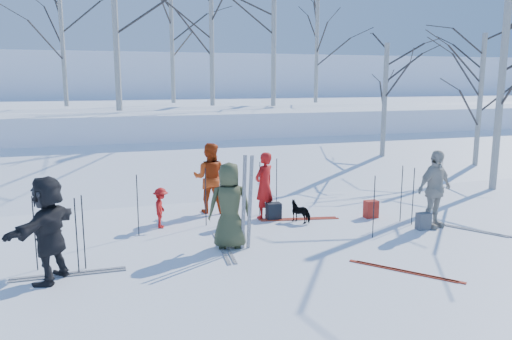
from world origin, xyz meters
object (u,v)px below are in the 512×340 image
object	(u,v)px
backpack_red	(371,209)
backpack_grey	(423,221)
skier_grey_west	(49,229)
skier_red_north	(264,185)
skier_redor_behind	(210,178)
backpack_dark	(274,211)
dog	(301,211)
skier_olive_center	(230,206)
skier_red_seated	(161,208)
skier_cream_east	(435,189)

from	to	relation	value
backpack_red	backpack_grey	bearing A→B (deg)	-63.75
skier_grey_west	backpack_red	world-z (taller)	skier_grey_west
skier_grey_west	skier_red_north	bearing A→B (deg)	149.75
backpack_red	skier_grey_west	bearing A→B (deg)	-165.91
backpack_red	backpack_grey	size ratio (longest dim) A/B	1.11
skier_redor_behind	backpack_dark	bearing A→B (deg)	162.02
skier_redor_behind	backpack_grey	bearing A→B (deg)	167.95
dog	backpack_dark	world-z (taller)	dog
skier_red_north	dog	bearing A→B (deg)	107.92
skier_olive_center	skier_red_seated	bearing A→B (deg)	-47.79
skier_olive_center	skier_red_seated	distance (m)	2.15
skier_grey_west	backpack_dark	bearing A→B (deg)	146.95
skier_redor_behind	skier_grey_west	size ratio (longest dim) A/B	0.99
skier_olive_center	skier_red_north	bearing A→B (deg)	-116.26
skier_olive_center	dog	bearing A→B (deg)	-139.08
skier_olive_center	dog	size ratio (longest dim) A/B	2.89
dog	backpack_dark	distance (m)	0.68
skier_red_seated	skier_cream_east	distance (m)	6.17
skier_olive_center	backpack_grey	distance (m)	4.49
skier_redor_behind	backpack_dark	world-z (taller)	skier_redor_behind
backpack_red	skier_red_seated	bearing A→B (deg)	171.82
skier_cream_east	backpack_red	distance (m)	1.61
skier_olive_center	backpack_grey	world-z (taller)	skier_olive_center
skier_cream_east	backpack_dark	distance (m)	3.71
backpack_red	skier_olive_center	bearing A→B (deg)	-164.41
skier_red_north	dog	xyz separation A→B (m)	(0.71, -0.61, -0.55)
skier_red_north	dog	distance (m)	1.09
skier_grey_west	backpack_dark	distance (m)	5.38
skier_red_north	skier_redor_behind	xyz separation A→B (m)	(-1.13, 0.92, 0.08)
skier_red_seated	backpack_red	distance (m)	5.02
skier_grey_west	dog	distance (m)	5.70
skier_redor_behind	dog	size ratio (longest dim) A/B	2.96
skier_grey_west	skier_cream_east	bearing A→B (deg)	125.20
dog	backpack_red	size ratio (longest dim) A/B	1.42
skier_red_north	backpack_grey	distance (m)	3.73
skier_red_north	skier_red_seated	distance (m)	2.51
skier_olive_center	backpack_dark	size ratio (longest dim) A/B	4.31
skier_red_seated	backpack_dark	size ratio (longest dim) A/B	2.30
skier_olive_center	dog	xyz separation A→B (m)	(2.06, 1.24, -0.61)
skier_red_seated	backpack_grey	distance (m)	5.90
backpack_red	backpack_grey	distance (m)	1.37
skier_cream_east	backpack_red	size ratio (longest dim) A/B	4.21
skier_olive_center	skier_redor_behind	xyz separation A→B (m)	(0.23, 2.77, 0.02)
skier_cream_east	backpack_dark	bearing A→B (deg)	136.49
skier_red_seated	skier_grey_west	size ratio (longest dim) A/B	0.52
skier_grey_west	backpack_red	bearing A→B (deg)	134.75
skier_red_north	skier_red_seated	bearing A→B (deg)	-29.42
skier_redor_behind	skier_grey_west	world-z (taller)	skier_grey_west
backpack_dark	skier_grey_west	bearing A→B (deg)	-153.70
skier_red_north	backpack_red	world-z (taller)	skier_red_north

